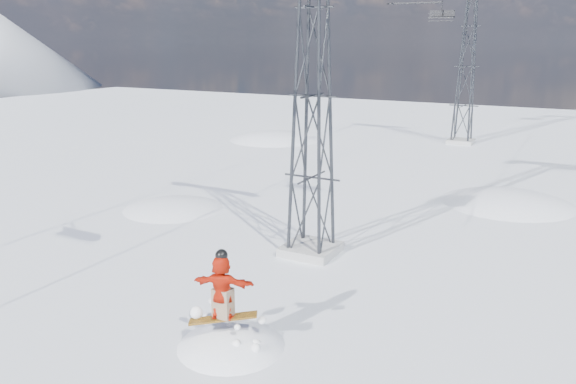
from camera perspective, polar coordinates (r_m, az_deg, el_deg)
ground at (r=14.35m, az=-15.47°, el=-15.72°), size 120.00×120.00×0.00m
snow_terrain at (r=36.93m, az=3.45°, el=-12.04°), size 39.00×37.00×22.00m
lift_tower_near at (r=18.62m, az=2.52°, el=9.66°), size 5.20×1.80×11.43m
lift_tower_far at (r=42.50m, az=17.71°, el=12.01°), size 5.20×1.80×11.43m
lift_chair_far at (r=43.72m, az=15.35°, el=16.96°), size 1.81×0.52×2.24m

